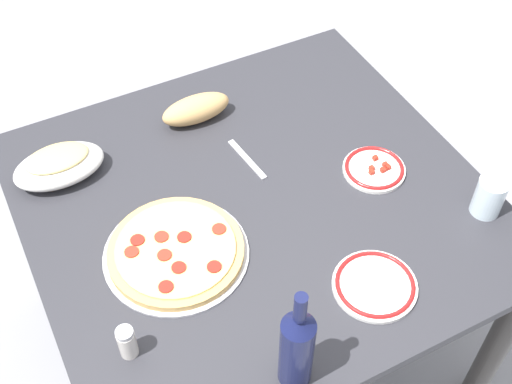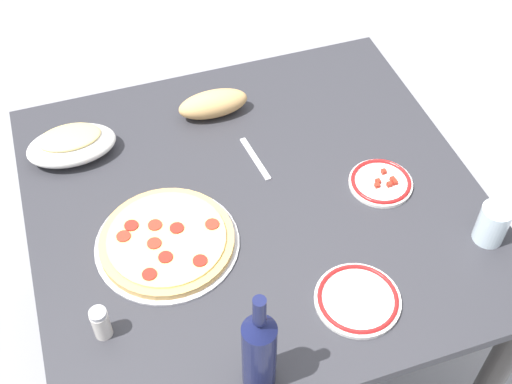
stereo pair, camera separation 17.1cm
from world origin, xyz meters
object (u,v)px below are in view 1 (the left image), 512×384
Objects in this scene: baked_pasta_dish at (59,164)px; side_plate_far at (375,285)px; side_plate_near at (374,169)px; dining_table at (256,226)px; spice_shaker at (127,342)px; wine_bottle at (297,347)px; water_glass at (489,197)px; bread_loaf at (196,109)px; pepperoni_pizza at (176,251)px.

baked_pasta_dish reaches higher than side_plate_far.
side_plate_near is (0.75, -0.37, -0.03)m from baked_pasta_dish.
spice_shaker is (-0.44, -0.26, 0.15)m from dining_table.
side_plate_far is (0.27, 0.11, -0.11)m from wine_bottle.
side_plate_near is (-0.17, 0.24, -0.04)m from water_glass.
wine_bottle reaches higher than spice_shaker.
side_plate_far is 0.57m from spice_shaker.
side_plate_far is at bearing -79.40° from bread_loaf.
water_glass is 0.82m from bread_loaf.
side_plate_far is (-0.38, -0.07, -0.04)m from water_glass.
baked_pasta_dish and bread_loaf have the same top height.
spice_shaker is at bearing -91.91° from baked_pasta_dish.
dining_table is at bearing -88.09° from bread_loaf.
wine_bottle reaches higher than water_glass.
pepperoni_pizza reaches higher than dining_table.
side_plate_far is at bearing -123.60° from side_plate_near.
water_glass reaches higher than side_plate_far.
side_plate_near is at bearing -50.01° from bread_loaf.
bread_loaf is at bearing 5.21° from baked_pasta_dish.
baked_pasta_dish reaches higher than dining_table.
water_glass is 0.94m from spice_shaker.
dining_table is 0.54m from wine_bottle.
wine_bottle is (-0.15, -0.47, 0.23)m from dining_table.
bread_loaf is (-0.13, 0.71, 0.03)m from side_plate_far.
side_plate_far is at bearing -10.30° from spice_shaker.
dining_table is 0.60m from water_glass.
dining_table is at bearing 108.55° from side_plate_far.
bread_loaf is at bearing 80.37° from wine_bottle.
side_plate_far is 0.73m from bread_loaf.
water_glass is at bearing -54.66° from side_plate_near.
baked_pasta_dish is 1.10m from water_glass.
side_plate_far is (0.54, -0.68, -0.03)m from baked_pasta_dish.
water_glass is 1.22× the size of spice_shaker.
baked_pasta_dish is 2.26× the size of water_glass.
bread_loaf is at bearing 60.29° from pepperoni_pizza.
spice_shaker is at bearing 144.20° from wine_bottle.
water_glass is 0.63× the size of side_plate_near.
spice_shaker is at bearing -149.30° from dining_table.
bread_loaf is at bearing 100.60° from side_plate_far.
dining_table is at bearing 170.68° from side_plate_near.
baked_pasta_dish is at bearing 146.46° from water_glass.
baked_pasta_dish is at bearing 109.01° from wine_bottle.
pepperoni_pizza is 1.78× the size of side_plate_far.
pepperoni_pizza is at bearing 141.63° from side_plate_far.
baked_pasta_dish is 0.83m from side_plate_near.
baked_pasta_dish is 1.19× the size of bread_loaf.
dining_table is 6.85× the size of side_plate_near.
spice_shaker is (-0.56, 0.10, 0.03)m from side_plate_far.
dining_table is at bearing -36.69° from baked_pasta_dish.
spice_shaker is (-0.19, -0.19, 0.03)m from pepperoni_pizza.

